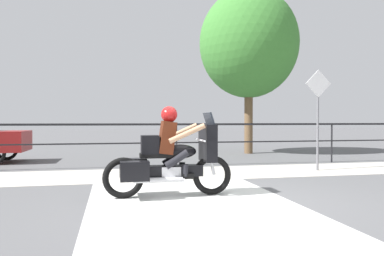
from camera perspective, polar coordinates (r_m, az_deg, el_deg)
name	(u,v)px	position (r m, az deg, el deg)	size (l,w,h in m)	color
ground_plane	(227,202)	(6.34, 5.35, -11.12)	(120.00, 120.00, 0.00)	#565659
sidewalk_band	(187,173)	(9.59, -0.81, -6.92)	(44.00, 2.40, 0.01)	#B7B2A8
crosswalk_band	(194,206)	(6.00, 0.37, -11.78)	(3.31, 6.00, 0.01)	silver
fence_railing	(176,133)	(11.02, -2.40, -0.70)	(36.00, 0.05, 1.27)	black
motorcycle	(170,157)	(6.64, -3.39, -4.41)	(2.30, 0.76, 1.60)	black
street_sign	(318,107)	(10.60, 18.65, 3.02)	(0.74, 0.06, 2.71)	slate
tree_behind_sign	(249,44)	(15.90, 8.64, 12.56)	(4.05, 4.05, 6.75)	brown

